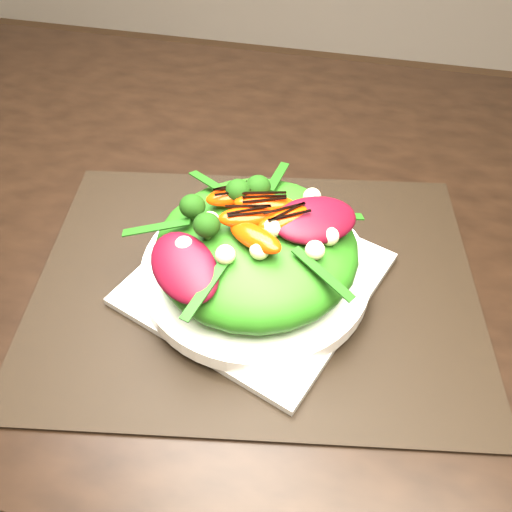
% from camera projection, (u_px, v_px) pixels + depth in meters
% --- Properties ---
extents(floor, '(4.00, 4.00, 0.01)m').
position_uv_depth(floor, '(312.00, 450.00, 1.29)').
color(floor, brown).
rests_on(floor, ground).
extents(dining_table, '(1.60, 0.90, 0.75)m').
position_uv_depth(dining_table, '(351.00, 230.00, 0.76)').
color(dining_table, black).
rests_on(dining_table, floor).
extents(placemat, '(0.59, 0.49, 0.00)m').
position_uv_depth(placemat, '(256.00, 282.00, 0.66)').
color(placemat, black).
rests_on(placemat, dining_table).
extents(plate_base, '(0.33, 0.33, 0.01)m').
position_uv_depth(plate_base, '(256.00, 278.00, 0.66)').
color(plate_base, silver).
rests_on(plate_base, placemat).
extents(salad_bowl, '(0.36, 0.36, 0.02)m').
position_uv_depth(salad_bowl, '(256.00, 270.00, 0.65)').
color(salad_bowl, white).
rests_on(salad_bowl, plate_base).
extents(lettuce_mound, '(0.29, 0.29, 0.08)m').
position_uv_depth(lettuce_mound, '(256.00, 248.00, 0.62)').
color(lettuce_mound, '#2B6E14').
rests_on(lettuce_mound, salad_bowl).
extents(radicchio_leaf, '(0.12, 0.11, 0.02)m').
position_uv_depth(radicchio_leaf, '(315.00, 220.00, 0.59)').
color(radicchio_leaf, '#480713').
rests_on(radicchio_leaf, lettuce_mound).
extents(orange_segment, '(0.07, 0.04, 0.02)m').
position_uv_depth(orange_segment, '(244.00, 201.00, 0.60)').
color(orange_segment, '#FF2E04').
rests_on(orange_segment, lettuce_mound).
extents(broccoli_floret, '(0.05, 0.05, 0.04)m').
position_uv_depth(broccoli_floret, '(205.00, 194.00, 0.60)').
color(broccoli_floret, black).
rests_on(broccoli_floret, lettuce_mound).
extents(macadamia_nut, '(0.02, 0.02, 0.02)m').
position_uv_depth(macadamia_nut, '(270.00, 238.00, 0.56)').
color(macadamia_nut, '#FFEFB3').
rests_on(macadamia_nut, lettuce_mound).
extents(balsamic_drizzle, '(0.05, 0.01, 0.00)m').
position_uv_depth(balsamic_drizzle, '(244.00, 195.00, 0.60)').
color(balsamic_drizzle, black).
rests_on(balsamic_drizzle, orange_segment).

